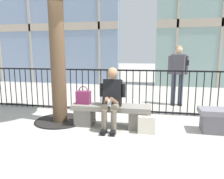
{
  "coord_description": "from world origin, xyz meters",
  "views": [
    {
      "loc": [
        0.83,
        -4.01,
        1.46
      ],
      "look_at": [
        0.0,
        0.1,
        0.75
      ],
      "focal_mm": 33.34,
      "sensor_mm": 36.0,
      "label": 1
    }
  ],
  "objects_px": {
    "seated_person_with_phone": "(112,97)",
    "bystander_at_railing": "(178,71)",
    "handbag_on_bench": "(83,97)",
    "stone_bench": "(111,113)",
    "shopping_bag": "(147,125)"
  },
  "relations": [
    {
      "from": "seated_person_with_phone",
      "to": "bystander_at_railing",
      "type": "bearing_deg",
      "value": 57.64
    },
    {
      "from": "seated_person_with_phone",
      "to": "handbag_on_bench",
      "type": "xyz_separation_m",
      "value": [
        -0.62,
        0.12,
        -0.06
      ]
    },
    {
      "from": "stone_bench",
      "to": "handbag_on_bench",
      "type": "relative_size",
      "value": 4.34
    },
    {
      "from": "stone_bench",
      "to": "seated_person_with_phone",
      "type": "bearing_deg",
      "value": -73.31
    },
    {
      "from": "shopping_bag",
      "to": "seated_person_with_phone",
      "type": "bearing_deg",
      "value": 169.36
    },
    {
      "from": "seated_person_with_phone",
      "to": "shopping_bag",
      "type": "distance_m",
      "value": 0.85
    },
    {
      "from": "bystander_at_railing",
      "to": "stone_bench",
      "type": "bearing_deg",
      "value": -124.56
    },
    {
      "from": "shopping_bag",
      "to": "stone_bench",
      "type": "bearing_deg",
      "value": 160.5
    },
    {
      "from": "stone_bench",
      "to": "handbag_on_bench",
      "type": "xyz_separation_m",
      "value": [
        -0.58,
        -0.01,
        0.32
      ]
    },
    {
      "from": "shopping_bag",
      "to": "bystander_at_railing",
      "type": "height_order",
      "value": "bystander_at_railing"
    },
    {
      "from": "seated_person_with_phone",
      "to": "shopping_bag",
      "type": "height_order",
      "value": "seated_person_with_phone"
    },
    {
      "from": "handbag_on_bench",
      "to": "bystander_at_railing",
      "type": "xyz_separation_m",
      "value": [
        2.08,
        2.19,
        0.41
      ]
    },
    {
      "from": "handbag_on_bench",
      "to": "bystander_at_railing",
      "type": "relative_size",
      "value": 0.22
    },
    {
      "from": "handbag_on_bench",
      "to": "shopping_bag",
      "type": "height_order",
      "value": "handbag_on_bench"
    },
    {
      "from": "seated_person_with_phone",
      "to": "handbag_on_bench",
      "type": "relative_size",
      "value": 3.29
    }
  ]
}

